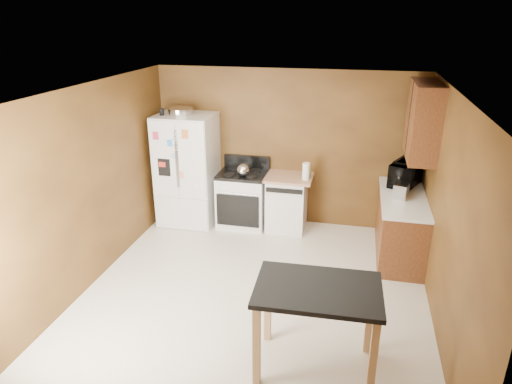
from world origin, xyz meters
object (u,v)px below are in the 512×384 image
(green_canister, at_px, (307,173))
(island, at_px, (317,301))
(pen_cup, at_px, (162,112))
(microwave, at_px, (406,174))
(toaster, at_px, (401,190))
(kettle, at_px, (243,170))
(gas_range, at_px, (243,198))
(paper_towel, at_px, (306,171))
(refrigerator, at_px, (187,170))
(roasting_pan, at_px, (181,111))
(dishwasher, at_px, (287,202))

(green_canister, distance_m, island, 3.14)
(pen_cup, bearing_deg, microwave, 2.68)
(pen_cup, distance_m, toaster, 3.73)
(pen_cup, xyz_separation_m, toaster, (3.62, -0.35, -0.85))
(kettle, xyz_separation_m, toaster, (2.34, -0.36, 0.00))
(gas_range, bearing_deg, kettle, -72.86)
(paper_towel, relative_size, toaster, 0.94)
(toaster, bearing_deg, kettle, -173.39)
(island, bearing_deg, refrigerator, 129.14)
(roasting_pan, bearing_deg, green_canister, 3.10)
(paper_towel, relative_size, dishwasher, 0.30)
(island, bearing_deg, pen_cup, 133.78)
(kettle, xyz_separation_m, paper_towel, (0.97, 0.09, 0.02))
(kettle, bearing_deg, gas_range, 107.14)
(roasting_pan, relative_size, dishwasher, 0.44)
(green_canister, bearing_deg, refrigerator, -175.98)
(green_canister, bearing_deg, dishwasher, -170.52)
(kettle, height_order, paper_towel, paper_towel)
(microwave, xyz_separation_m, gas_range, (-2.47, -0.00, -0.60))
(green_canister, distance_m, gas_range, 1.14)
(toaster, bearing_deg, dishwasher, 177.41)
(kettle, relative_size, island, 0.16)
(microwave, height_order, island, microwave)
(pen_cup, height_order, kettle, pen_cup)
(dishwasher, bearing_deg, kettle, -165.07)
(roasting_pan, distance_m, island, 4.03)
(pen_cup, height_order, dishwasher, pen_cup)
(green_canister, height_order, island, green_canister)
(toaster, bearing_deg, gas_range, -176.81)
(roasting_pan, bearing_deg, pen_cup, -151.90)
(microwave, distance_m, gas_range, 2.55)
(roasting_pan, xyz_separation_m, refrigerator, (0.07, -0.03, -0.95))
(refrigerator, xyz_separation_m, dishwasher, (1.63, 0.09, -0.45))
(dishwasher, bearing_deg, island, -75.67)
(pen_cup, distance_m, island, 4.09)
(paper_towel, bearing_deg, island, -80.77)
(green_canister, relative_size, toaster, 0.40)
(toaster, xyz_separation_m, refrigerator, (-3.30, 0.46, -0.10))
(refrigerator, bearing_deg, toaster, -7.89)
(pen_cup, distance_m, green_canister, 2.45)
(pen_cup, bearing_deg, dishwasher, 5.67)
(pen_cup, relative_size, toaster, 0.38)
(gas_range, distance_m, dishwasher, 0.72)
(kettle, height_order, dishwasher, kettle)
(dishwasher, relative_size, island, 0.74)
(dishwasher, bearing_deg, microwave, -0.67)
(microwave, bearing_deg, toaster, -164.60)
(pen_cup, distance_m, microwave, 3.79)
(refrigerator, height_order, dishwasher, refrigerator)
(toaster, bearing_deg, paper_towel, 177.06)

